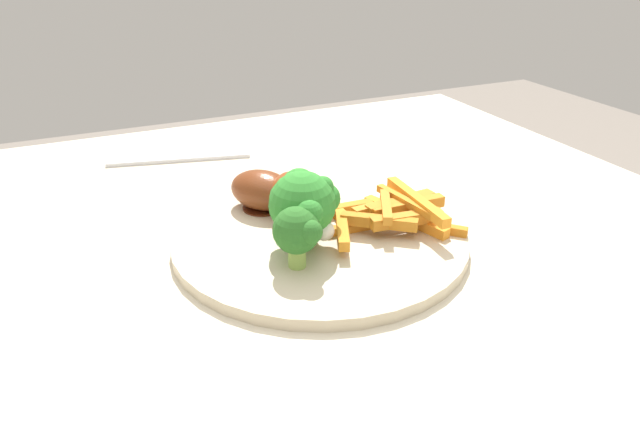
{
  "coord_description": "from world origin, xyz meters",
  "views": [
    {
      "loc": [
        0.39,
        -0.22,
        1.04
      ],
      "look_at": [
        -0.08,
        -0.01,
        0.79
      ],
      "focal_mm": 32.61,
      "sensor_mm": 36.0,
      "label": 1
    }
  ],
  "objects_px": {
    "dinner_plate": "(320,237)",
    "carrot_fries_pile": "(389,212)",
    "chicken_drumstick_near": "(296,198)",
    "broccoli_floret_front": "(298,232)",
    "chicken_drumstick_far": "(266,191)",
    "fork": "(179,159)",
    "broccoli_floret_middle": "(303,202)",
    "dining_table": "(361,374)"
  },
  "relations": [
    {
      "from": "carrot_fries_pile",
      "to": "chicken_drumstick_near",
      "type": "xyz_separation_m",
      "value": [
        -0.05,
        -0.08,
        0.01
      ]
    },
    {
      "from": "broccoli_floret_front",
      "to": "chicken_drumstick_far",
      "type": "xyz_separation_m",
      "value": [
        -0.12,
        0.01,
        -0.01
      ]
    },
    {
      "from": "dining_table",
      "to": "carrot_fries_pile",
      "type": "xyz_separation_m",
      "value": [
        -0.06,
        0.06,
        0.14
      ]
    },
    {
      "from": "dining_table",
      "to": "chicken_drumstick_far",
      "type": "height_order",
      "value": "chicken_drumstick_far"
    },
    {
      "from": "dining_table",
      "to": "chicken_drumstick_near",
      "type": "bearing_deg",
      "value": -169.56
    },
    {
      "from": "chicken_drumstick_far",
      "to": "broccoli_floret_front",
      "type": "bearing_deg",
      "value": -6.42
    },
    {
      "from": "dining_table",
      "to": "fork",
      "type": "relative_size",
      "value": 5.36
    },
    {
      "from": "carrot_fries_pile",
      "to": "fork",
      "type": "xyz_separation_m",
      "value": [
        -0.3,
        -0.15,
        -0.02
      ]
    },
    {
      "from": "broccoli_floret_middle",
      "to": "chicken_drumstick_near",
      "type": "height_order",
      "value": "broccoli_floret_middle"
    },
    {
      "from": "dinner_plate",
      "to": "broccoli_floret_middle",
      "type": "relative_size",
      "value": 3.9
    },
    {
      "from": "broccoli_floret_front",
      "to": "chicken_drumstick_near",
      "type": "bearing_deg",
      "value": 158.65
    },
    {
      "from": "carrot_fries_pile",
      "to": "chicken_drumstick_near",
      "type": "height_order",
      "value": "chicken_drumstick_near"
    },
    {
      "from": "fork",
      "to": "broccoli_floret_front",
      "type": "bearing_deg",
      "value": -70.91
    },
    {
      "from": "dining_table",
      "to": "dinner_plate",
      "type": "distance_m",
      "value": 0.14
    },
    {
      "from": "dinner_plate",
      "to": "carrot_fries_pile",
      "type": "distance_m",
      "value": 0.07
    },
    {
      "from": "broccoli_floret_front",
      "to": "carrot_fries_pile",
      "type": "height_order",
      "value": "broccoli_floret_front"
    },
    {
      "from": "chicken_drumstick_far",
      "to": "chicken_drumstick_near",
      "type": "bearing_deg",
      "value": 30.29
    },
    {
      "from": "dinner_plate",
      "to": "fork",
      "type": "xyz_separation_m",
      "value": [
        -0.28,
        -0.08,
        -0.0
      ]
    },
    {
      "from": "broccoli_floret_middle",
      "to": "chicken_drumstick_near",
      "type": "relative_size",
      "value": 0.62
    },
    {
      "from": "broccoli_floret_front",
      "to": "broccoli_floret_middle",
      "type": "height_order",
      "value": "broccoli_floret_middle"
    },
    {
      "from": "broccoli_floret_front",
      "to": "fork",
      "type": "distance_m",
      "value": 0.34
    },
    {
      "from": "dinner_plate",
      "to": "fork",
      "type": "distance_m",
      "value": 0.29
    },
    {
      "from": "dinner_plate",
      "to": "broccoli_floret_middle",
      "type": "bearing_deg",
      "value": -55.13
    },
    {
      "from": "dinner_plate",
      "to": "chicken_drumstick_far",
      "type": "distance_m",
      "value": 0.08
    },
    {
      "from": "dining_table",
      "to": "fork",
      "type": "height_order",
      "value": "fork"
    },
    {
      "from": "dinner_plate",
      "to": "chicken_drumstick_near",
      "type": "height_order",
      "value": "chicken_drumstick_near"
    },
    {
      "from": "dinner_plate",
      "to": "broccoli_floret_front",
      "type": "xyz_separation_m",
      "value": [
        0.05,
        -0.05,
        0.04
      ]
    },
    {
      "from": "dining_table",
      "to": "dinner_plate",
      "type": "bearing_deg",
      "value": -172.38
    },
    {
      "from": "broccoli_floret_front",
      "to": "carrot_fries_pile",
      "type": "bearing_deg",
      "value": 108.81
    },
    {
      "from": "broccoli_floret_front",
      "to": "chicken_drumstick_near",
      "type": "height_order",
      "value": "broccoli_floret_front"
    },
    {
      "from": "dining_table",
      "to": "broccoli_floret_front",
      "type": "bearing_deg",
      "value": -113.36
    },
    {
      "from": "broccoli_floret_middle",
      "to": "chicken_drumstick_far",
      "type": "bearing_deg",
      "value": -175.72
    },
    {
      "from": "dining_table",
      "to": "fork",
      "type": "distance_m",
      "value": 0.39
    },
    {
      "from": "dinner_plate",
      "to": "broccoli_floret_front",
      "type": "relative_size",
      "value": 5.08
    },
    {
      "from": "broccoli_floret_middle",
      "to": "carrot_fries_pile",
      "type": "bearing_deg",
      "value": 91.85
    },
    {
      "from": "broccoli_floret_front",
      "to": "broccoli_floret_middle",
      "type": "bearing_deg",
      "value": 150.31
    },
    {
      "from": "broccoli_floret_front",
      "to": "carrot_fries_pile",
      "type": "relative_size",
      "value": 0.41
    },
    {
      "from": "dining_table",
      "to": "broccoli_floret_middle",
      "type": "height_order",
      "value": "broccoli_floret_middle"
    },
    {
      "from": "dining_table",
      "to": "carrot_fries_pile",
      "type": "height_order",
      "value": "carrot_fries_pile"
    },
    {
      "from": "fork",
      "to": "dining_table",
      "type": "bearing_deg",
      "value": -62.77
    },
    {
      "from": "dinner_plate",
      "to": "broccoli_floret_middle",
      "type": "xyz_separation_m",
      "value": [
        0.02,
        -0.02,
        0.05
      ]
    },
    {
      "from": "broccoli_floret_middle",
      "to": "broccoli_floret_front",
      "type": "bearing_deg",
      "value": -29.69
    }
  ]
}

